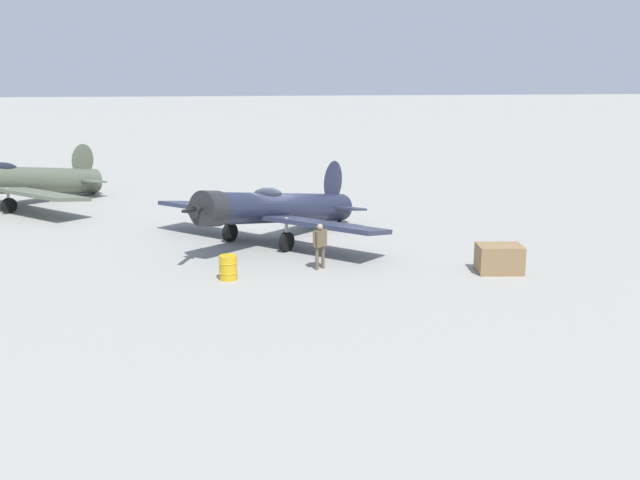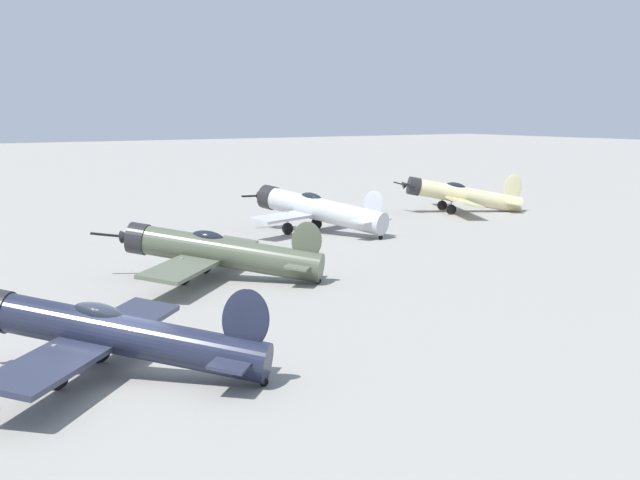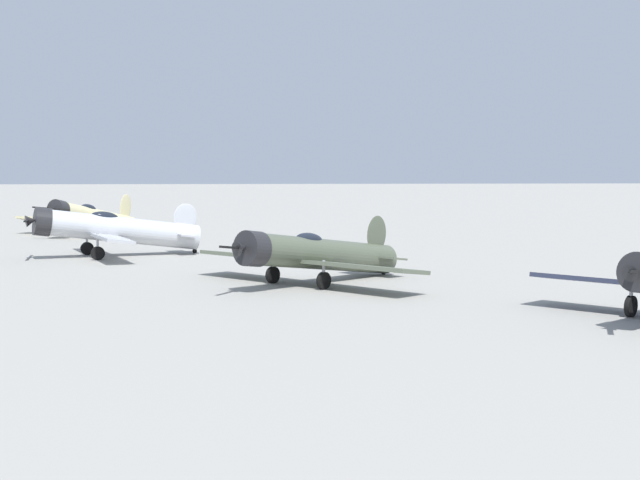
{
  "view_description": "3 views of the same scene",
  "coord_description": "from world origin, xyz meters",
  "views": [
    {
      "loc": [
        -30.68,
        3.42,
        7.07
      ],
      "look_at": [
        -5.16,
        -0.81,
        1.1
      ],
      "focal_mm": 40.74,
      "sensor_mm": 36.0,
      "label": 1
    },
    {
      "loc": [
        -10.74,
        -26.87,
        8.47
      ],
      "look_at": [
        16.04,
        12.93,
        1.6
      ],
      "focal_mm": 51.96,
      "sensor_mm": 36.0,
      "label": 2
    },
    {
      "loc": [
        -35.28,
        15.99,
        5.85
      ],
      "look_at": [
        16.04,
        12.93,
        1.6
      ],
      "focal_mm": 54.66,
      "sensor_mm": 36.0,
      "label": 3
    }
  ],
  "objects": [
    {
      "name": "airplane_mid_apron",
      "position": [
        10.24,
        13.5,
        1.39
      ],
      "size": [
        10.59,
        10.38,
        3.12
      ],
      "rotation": [
        0.0,
        0.0,
        2.34
      ],
      "color": "#4C5442",
      "rests_on": "ground_plane"
    },
    {
      "name": "airplane_far_line",
      "position": [
        23.9,
        25.01,
        1.66
      ],
      "size": [
        10.87,
        10.21,
        3.23
      ],
      "rotation": [
        0.0,
        0.0,
        1.93
      ],
      "color": "#B7BABF",
      "rests_on": "ground_plane"
    },
    {
      "name": "airplane_outer_stand",
      "position": [
        40.8,
        29.15,
        1.41
      ],
      "size": [
        9.39,
        12.02,
        3.34
      ],
      "rotation": [
        0.0,
        0.0,
        2.65
      ],
      "color": "beige",
      "rests_on": "ground_plane"
    }
  ]
}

